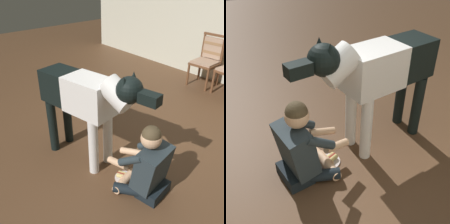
# 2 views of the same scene
# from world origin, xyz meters

# --- Properties ---
(ground_plane) EXTENTS (15.22, 15.22, 0.00)m
(ground_plane) POSITION_xyz_m (0.00, 0.00, 0.00)
(ground_plane) COLOR brown
(person_sitting_on_floor) EXTENTS (0.69, 0.57, 0.82)m
(person_sitting_on_floor) POSITION_xyz_m (0.64, -0.40, 0.33)
(person_sitting_on_floor) COLOR black
(person_sitting_on_floor) RESTS_ON ground
(large_dog) EXTENTS (1.69, 0.53, 1.28)m
(large_dog) POSITION_xyz_m (-0.19, -0.56, 0.85)
(large_dog) COLOR white
(large_dog) RESTS_ON ground
(hot_dog_on_plate) EXTENTS (0.23, 0.23, 0.06)m
(hot_dog_on_plate) POSITION_xyz_m (0.36, -0.45, 0.03)
(hot_dog_on_plate) COLOR silver
(hot_dog_on_plate) RESTS_ON ground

